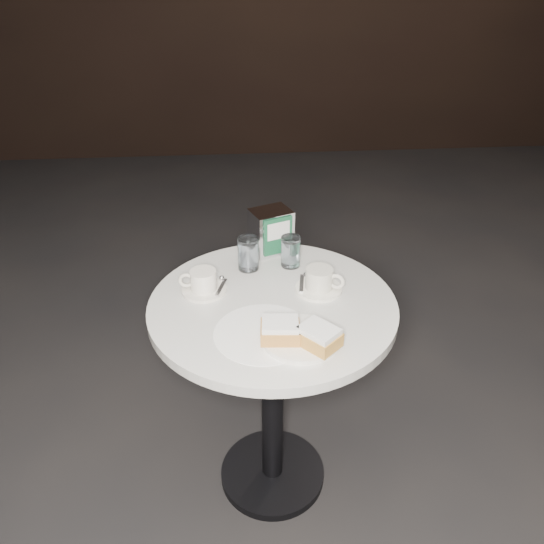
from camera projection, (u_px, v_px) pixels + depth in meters
The scene contains 9 objects.
ground at pixel (272, 475), 1.88m from camera, with size 7.00×7.00×0.00m, color black.
cafe_table at pixel (273, 356), 1.59m from camera, with size 0.70×0.70×0.74m.
sugar_spill at pixel (264, 333), 1.37m from camera, with size 0.26×0.26×0.00m, color white.
beignet_plate at pixel (300, 335), 1.32m from camera, with size 0.25×0.25×0.06m.
coffee_cup_left at pixel (203, 283), 1.52m from camera, with size 0.14×0.13×0.07m.
coffee_cup_right at pixel (320, 281), 1.52m from camera, with size 0.18×0.18×0.07m.
water_glass_left at pixel (248, 254), 1.62m from camera, with size 0.08×0.08×0.10m.
water_glass_right at pixel (291, 252), 1.64m from camera, with size 0.07×0.07×0.10m.
napkin_dispenser at pixel (271, 231), 1.71m from camera, with size 0.15×0.14×0.14m.
Camera 1 is at (-0.10, -1.23, 1.59)m, focal length 35.00 mm.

